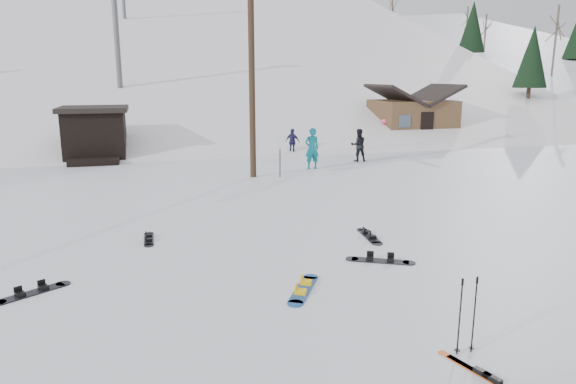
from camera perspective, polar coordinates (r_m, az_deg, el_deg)
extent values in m
plane|color=silver|center=(9.02, 1.51, -15.63)|extent=(200.00, 200.00, 0.00)
cube|color=white|center=(64.72, -12.68, -2.14)|extent=(60.00, 85.24, 65.97)
cube|color=silver|center=(71.93, 19.31, -0.24)|extent=(45.66, 93.98, 54.59)
cylinder|color=#3A2819|center=(22.02, -4.05, 13.28)|extent=(0.26, 0.26, 9.00)
cylinder|color=#595B60|center=(22.13, -0.90, 3.95)|extent=(0.07, 0.07, 1.80)
cube|color=white|center=(22.00, -0.88, 5.61)|extent=(0.50, 0.04, 0.60)
cube|color=black|center=(28.88, -20.60, 5.91)|extent=(3.00, 3.00, 2.50)
cube|color=black|center=(28.77, -20.81, 8.62)|extent=(3.40, 3.40, 0.25)
cube|color=black|center=(27.24, -20.74, 3.19)|extent=(2.40, 1.20, 0.30)
cylinder|color=#595B60|center=(37.75, -18.54, 16.63)|extent=(0.36, 0.36, 8.00)
cube|color=brown|center=(36.14, 13.58, 7.74)|extent=(5.00, 4.00, 2.70)
cube|color=black|center=(35.41, 11.77, 10.49)|extent=(2.69, 4.40, 1.43)
cube|color=black|center=(36.71, 15.60, 10.37)|extent=(2.69, 4.40, 1.43)
cube|color=black|center=(34.41, 15.17, 7.00)|extent=(0.90, 0.06, 1.90)
cube|color=#184C9D|center=(10.70, 1.73, -10.77)|extent=(0.96, 1.34, 0.03)
cylinder|color=#184C9D|center=(11.32, 2.54, -9.43)|extent=(0.31, 0.31, 0.03)
cylinder|color=#184C9D|center=(10.09, 0.81, -12.28)|extent=(0.31, 0.31, 0.03)
cube|color=yellow|center=(10.90, 2.03, -9.99)|extent=(0.28, 0.26, 0.09)
cube|color=yellow|center=(10.46, 1.41, -11.00)|extent=(0.28, 0.26, 0.09)
cube|color=#B04412|center=(8.37, 21.76, -18.94)|extent=(0.57, 1.57, 0.02)
cube|color=black|center=(8.35, 21.78, -18.68)|extent=(0.16, 0.30, 0.07)
cube|color=#B04412|center=(8.45, 20.81, -18.53)|extent=(0.57, 1.57, 0.02)
cube|color=black|center=(8.43, 20.83, -18.27)|extent=(0.16, 0.30, 0.07)
cylinder|color=black|center=(8.63, 18.54, -13.11)|extent=(0.02, 0.02, 1.24)
cylinder|color=black|center=(8.88, 18.27, -16.35)|extent=(0.09, 0.09, 0.01)
cylinder|color=black|center=(8.39, 18.83, -9.43)|extent=(0.04, 0.04, 0.11)
cylinder|color=black|center=(8.76, 19.97, -12.80)|extent=(0.02, 0.02, 1.24)
cylinder|color=black|center=(9.01, 19.70, -16.00)|extent=(0.09, 0.09, 0.01)
cylinder|color=black|center=(8.53, 20.28, -9.17)|extent=(0.04, 0.04, 0.11)
cube|color=black|center=(11.74, -26.55, -10.00)|extent=(1.22, 0.93, 0.03)
cylinder|color=black|center=(11.95, -23.71, -9.32)|extent=(0.29, 0.29, 0.03)
cube|color=black|center=(11.79, -25.54, -9.51)|extent=(0.24, 0.26, 0.08)
cube|color=black|center=(11.65, -27.63, -10.00)|extent=(0.24, 0.26, 0.08)
cube|color=black|center=(14.31, -15.21, -5.09)|extent=(0.25, 1.08, 0.02)
cylinder|color=black|center=(14.82, -15.21, -4.47)|extent=(0.25, 0.25, 0.02)
cylinder|color=black|center=(13.79, -15.20, -5.76)|extent=(0.25, 0.25, 0.02)
cube|color=black|center=(14.48, -15.22, -4.69)|extent=(0.18, 0.13, 0.07)
cube|color=black|center=(14.11, -15.22, -5.15)|extent=(0.18, 0.13, 0.07)
cube|color=black|center=(12.44, 10.21, -7.54)|extent=(1.32, 0.87, 0.03)
cylinder|color=black|center=(12.45, 13.29, -7.67)|extent=(0.31, 0.31, 0.03)
cylinder|color=black|center=(12.46, 7.13, -7.39)|extent=(0.31, 0.31, 0.03)
cube|color=black|center=(12.42, 11.33, -7.35)|extent=(0.24, 0.27, 0.09)
cube|color=black|center=(12.42, 9.11, -7.24)|extent=(0.24, 0.27, 0.09)
cube|color=black|center=(14.23, 9.03, -4.89)|extent=(0.40, 1.28, 0.03)
cylinder|color=black|center=(14.80, 8.23, -4.16)|extent=(0.29, 0.29, 0.03)
cylinder|color=black|center=(13.66, 9.89, -5.67)|extent=(0.29, 0.29, 0.03)
cube|color=black|center=(14.42, 8.74, -4.41)|extent=(0.22, 0.17, 0.08)
cube|color=black|center=(14.01, 9.34, -4.95)|extent=(0.22, 0.17, 0.08)
imported|color=#0D7989|center=(24.22, 2.67, 4.86)|extent=(0.72, 0.49, 1.93)
imported|color=black|center=(26.61, 7.83, 5.18)|extent=(0.88, 0.72, 1.67)
imported|color=#ED5370|center=(34.13, 10.67, 6.66)|extent=(1.18, 0.98, 1.58)
imported|color=#1E1C46|center=(28.62, 0.51, 5.61)|extent=(0.88, 0.82, 1.45)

